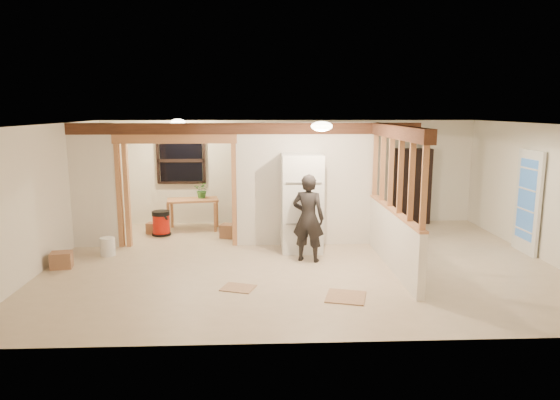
{
  "coord_description": "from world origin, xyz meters",
  "views": [
    {
      "loc": [
        -0.76,
        -8.8,
        2.76
      ],
      "look_at": [
        -0.35,
        0.4,
        1.08
      ],
      "focal_mm": 32.0,
      "sensor_mm": 36.0,
      "label": 1
    }
  ],
  "objects_px": {
    "woman": "(308,218)",
    "work_table": "(193,214)",
    "shop_vac": "(161,223)",
    "bookshelf": "(411,186)",
    "refrigerator": "(302,203)"
  },
  "relations": [
    {
      "from": "refrigerator",
      "to": "work_table",
      "type": "bearing_deg",
      "value": 142.5
    },
    {
      "from": "work_table",
      "to": "bookshelf",
      "type": "bearing_deg",
      "value": -4.14
    },
    {
      "from": "woman",
      "to": "refrigerator",
      "type": "bearing_deg",
      "value": -65.91
    },
    {
      "from": "shop_vac",
      "to": "woman",
      "type": "bearing_deg",
      "value": -33.65
    },
    {
      "from": "woman",
      "to": "bookshelf",
      "type": "height_order",
      "value": "bookshelf"
    },
    {
      "from": "woman",
      "to": "work_table",
      "type": "height_order",
      "value": "woman"
    },
    {
      "from": "shop_vac",
      "to": "bookshelf",
      "type": "bearing_deg",
      "value": 9.28
    },
    {
      "from": "refrigerator",
      "to": "woman",
      "type": "distance_m",
      "value": 0.74
    },
    {
      "from": "woman",
      "to": "shop_vac",
      "type": "relative_size",
      "value": 2.9
    },
    {
      "from": "refrigerator",
      "to": "work_table",
      "type": "xyz_separation_m",
      "value": [
        -2.36,
        1.81,
        -0.59
      ]
    },
    {
      "from": "refrigerator",
      "to": "shop_vac",
      "type": "height_order",
      "value": "refrigerator"
    },
    {
      "from": "woman",
      "to": "shop_vac",
      "type": "bearing_deg",
      "value": -13.94
    },
    {
      "from": "shop_vac",
      "to": "bookshelf",
      "type": "distance_m",
      "value": 5.98
    },
    {
      "from": "refrigerator",
      "to": "shop_vac",
      "type": "bearing_deg",
      "value": 156.45
    },
    {
      "from": "refrigerator",
      "to": "work_table",
      "type": "relative_size",
      "value": 1.66
    }
  ]
}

